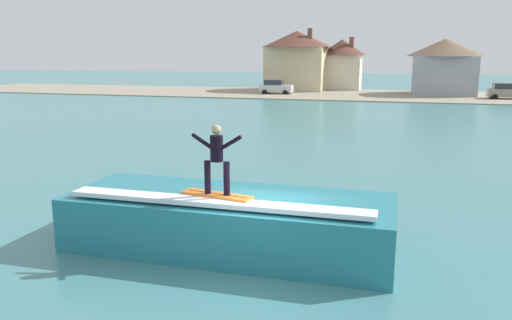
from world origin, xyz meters
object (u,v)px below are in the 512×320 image
object	(u,v)px
surfer	(217,156)
car_near_shore	(276,87)
house_gabled_white	(444,64)
house_small_cottage	(342,61)
car_far_shore	(506,91)
tree_tall_bare	(294,53)
house_with_chimney	(297,57)
surfboard	(217,195)
wave_crest	(229,221)

from	to	relation	value
surfer	car_near_shore	bearing A→B (deg)	101.95
car_near_shore	house_gabled_white	world-z (taller)	house_gabled_white
surfer	house_small_cottage	distance (m)	63.19
car_far_shore	house_small_cottage	world-z (taller)	house_small_cottage
surfer	tree_tall_bare	world-z (taller)	tree_tall_bare
surfer	house_gabled_white	size ratio (longest dim) A/B	0.19
house_with_chimney	house_gabled_white	xyz separation A→B (m)	(19.36, -2.68, -0.84)
house_small_cottage	tree_tall_bare	xyz separation A→B (m)	(-6.64, -1.61, 1.15)
surfer	house_with_chimney	world-z (taller)	house_with_chimney
house_gabled_white	tree_tall_bare	world-z (taller)	house_gabled_white
car_near_shore	house_small_cottage	size ratio (longest dim) A/B	0.56
surfboard	surfer	distance (m)	1.02
house_with_chimney	car_near_shore	bearing A→B (deg)	-98.82
wave_crest	surfer	bearing A→B (deg)	-95.28
wave_crest	car_near_shore	xyz separation A→B (m)	(-11.10, 51.46, 0.18)
surfer	house_small_cottage	bearing A→B (deg)	93.56
house_small_cottage	tree_tall_bare	size ratio (longest dim) A/B	1.12
house_gabled_white	house_small_cottage	size ratio (longest dim) A/B	1.27
surfboard	house_gabled_white	world-z (taller)	house_gabled_white
car_far_shore	house_gabled_white	distance (m)	8.65
car_far_shore	tree_tall_bare	distance (m)	28.48
house_with_chimney	tree_tall_bare	xyz separation A→B (m)	(-0.69, 1.79, 0.51)
car_far_shore	tree_tall_bare	size ratio (longest dim) A/B	0.62
car_near_shore	house_with_chimney	bearing A→B (deg)	81.18
surfer	house_small_cottage	xyz separation A→B (m)	(-3.92, 63.05, 1.39)
house_with_chimney	surfer	bearing A→B (deg)	-80.61
surfer	car_near_shore	distance (m)	53.32
house_with_chimney	house_small_cottage	size ratio (longest dim) A/B	1.33
wave_crest	car_near_shore	size ratio (longest dim) A/B	2.06
surfer	car_near_shore	xyz separation A→B (m)	(-11.03, 52.14, -1.72)
surfboard	wave_crest	bearing A→B (deg)	82.62
surfboard	tree_tall_bare	distance (m)	62.41
surfer	tree_tall_bare	xyz separation A→B (m)	(-10.56, 61.45, 2.54)
house_with_chimney	house_small_cottage	xyz separation A→B (m)	(5.94, 3.40, -0.64)
car_near_shore	car_far_shore	world-z (taller)	same
house_gabled_white	surfboard	bearing A→B (deg)	-99.48
wave_crest	house_gabled_white	bearing A→B (deg)	80.49
house_with_chimney	house_small_cottage	bearing A→B (deg)	29.77
car_far_shore	surfer	bearing A→B (deg)	-107.08
car_near_shore	tree_tall_bare	size ratio (longest dim) A/B	0.63
car_far_shore	wave_crest	bearing A→B (deg)	-107.22
house_with_chimney	house_gabled_white	world-z (taller)	house_with_chimney
wave_crest	house_with_chimney	distance (m)	59.94
surfboard	house_with_chimney	world-z (taller)	house_with_chimney
car_far_shore	house_with_chimney	size ratio (longest dim) A/B	0.42
surfboard	tree_tall_bare	size ratio (longest dim) A/B	0.29
car_far_shore	house_with_chimney	bearing A→B (deg)	163.64
house_with_chimney	house_small_cottage	distance (m)	6.88
surfer	car_near_shore	world-z (taller)	surfer
car_far_shore	house_with_chimney	xyz separation A→B (m)	(-25.86, 7.59, 3.75)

